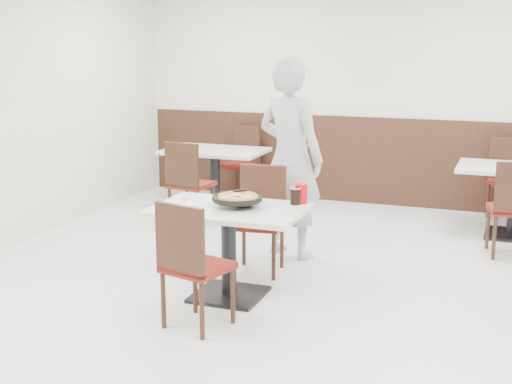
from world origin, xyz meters
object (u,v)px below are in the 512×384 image
(side_plate, at_px, (182,205))
(bg_table_left, at_px, (215,180))
(bg_chair_left_far, at_px, (238,163))
(chair_far, at_px, (258,221))
(pizza_pan, at_px, (237,202))
(bg_chair_left_near, at_px, (191,182))
(bg_chair_right_far, at_px, (510,181))
(cola_glass, at_px, (295,197))
(bg_chair_right_near, at_px, (512,207))
(diner_person, at_px, (290,158))
(main_table, at_px, (229,252))
(pizza, at_px, (238,199))
(chair_near, at_px, (198,264))
(red_cup, at_px, (301,193))

(side_plate, xyz_separation_m, bg_table_left, (-0.93, 2.78, -0.38))
(bg_chair_left_far, bearing_deg, bg_table_left, 102.34)
(chair_far, bearing_deg, pizza_pan, 87.44)
(bg_chair_left_near, xyz_separation_m, bg_chair_right_far, (3.37, 1.32, 0.00))
(cola_glass, relative_size, bg_chair_right_near, 0.14)
(bg_table_left, bearing_deg, bg_chair_right_near, -11.68)
(diner_person, relative_size, bg_chair_right_near, 2.02)
(main_table, distance_m, bg_chair_right_far, 3.94)
(pizza_pan, height_order, bg_chair_right_near, bg_chair_right_near)
(bg_chair_left_near, bearing_deg, pizza, -48.60)
(chair_far, xyz_separation_m, diner_person, (0.10, 0.60, 0.48))
(chair_far, bearing_deg, bg_chair_left_near, -53.01)
(chair_near, height_order, bg_table_left, chair_near)
(red_cup, height_order, bg_chair_right_near, bg_chair_right_near)
(diner_person, xyz_separation_m, bg_chair_left_near, (-1.40, 0.76, -0.48))
(cola_glass, height_order, bg_chair_right_near, bg_chair_right_near)
(pizza, xyz_separation_m, cola_glass, (0.41, 0.23, 0.00))
(cola_glass, xyz_separation_m, bg_chair_left_near, (-1.76, 1.74, -0.34))
(pizza_pan, bearing_deg, main_table, -141.79)
(pizza, height_order, bg_chair_left_far, bg_chair_left_far)
(main_table, xyz_separation_m, pizza_pan, (0.06, 0.05, 0.42))
(diner_person, distance_m, bg_chair_right_near, 2.19)
(pizza_pan, height_order, red_cup, red_cup)
(side_plate, relative_size, bg_chair_left_near, 0.20)
(bg_chair_left_near, bearing_deg, chair_far, -39.31)
(cola_glass, bearing_deg, bg_chair_left_near, 135.36)
(bg_chair_right_near, bearing_deg, pizza, -148.90)
(pizza, relative_size, bg_chair_right_far, 0.33)
(bg_table_left, relative_size, bg_chair_right_far, 1.26)
(chair_near, height_order, side_plate, chair_near)
(cola_glass, bearing_deg, bg_chair_right_far, 62.20)
(chair_near, distance_m, diner_person, 1.95)
(chair_far, xyz_separation_m, side_plate, (-0.38, -0.74, 0.28))
(bg_table_left, bearing_deg, chair_near, -68.46)
(main_table, bearing_deg, side_plate, -168.24)
(pizza, relative_size, diner_person, 0.16)
(chair_near, xyz_separation_m, bg_chair_left_near, (-1.31, 2.65, 0.00))
(side_plate, xyz_separation_m, bg_chair_left_near, (-0.92, 2.09, -0.28))
(cola_glass, bearing_deg, chair_far, 140.46)
(bg_table_left, bearing_deg, bg_chair_right_far, 10.64)
(pizza, bearing_deg, chair_far, 94.49)
(chair_far, xyz_separation_m, bg_chair_left_far, (-1.26, 2.69, 0.00))
(main_table, distance_m, bg_table_left, 3.00)
(main_table, relative_size, cola_glass, 9.23)
(chair_far, height_order, cola_glass, chair_far)
(main_table, bearing_deg, bg_table_left, 115.64)
(main_table, distance_m, bg_chair_left_near, 2.39)
(main_table, xyz_separation_m, diner_person, (0.12, 1.26, 0.58))
(pizza, distance_m, diner_person, 1.21)
(side_plate, distance_m, bg_chair_left_far, 3.54)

